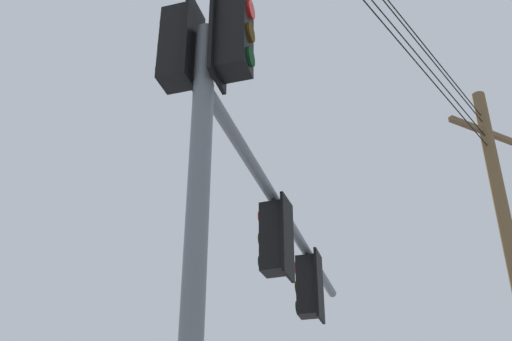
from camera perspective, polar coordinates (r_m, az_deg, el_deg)
name	(u,v)px	position (r m, az deg, el deg)	size (l,w,h in m)	color
signal_mast_assembly	(248,219)	(6.84, -0.68, -4.40)	(4.88, 5.15, 6.59)	slate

